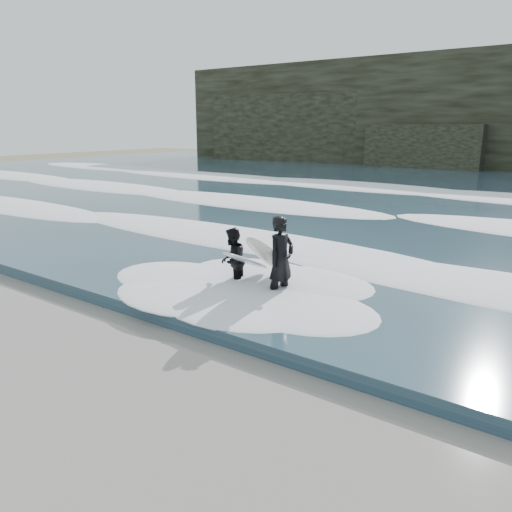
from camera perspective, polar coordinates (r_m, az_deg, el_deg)
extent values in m
plane|color=olive|center=(8.17, -22.82, -15.36)|extent=(120.00, 120.00, 0.00)
cube|color=#284352|center=(33.26, 25.01, 6.84)|extent=(90.00, 52.00, 0.30)
ellipsoid|color=white|center=(14.38, 8.91, 0.31)|extent=(60.00, 3.20, 0.20)
ellipsoid|color=white|center=(20.73, 17.84, 4.26)|extent=(60.00, 4.00, 0.24)
ellipsoid|color=white|center=(29.34, 23.50, 6.70)|extent=(60.00, 4.80, 0.30)
imported|color=black|center=(11.21, 2.89, -0.48)|extent=(0.59, 0.80, 2.00)
ellipsoid|color=silver|center=(11.46, 1.36, 0.07)|extent=(1.01, 2.09, 1.35)
imported|color=black|center=(11.97, -2.71, -0.51)|extent=(0.88, 0.96, 1.59)
ellipsoid|color=silver|center=(11.71, -1.10, -0.55)|extent=(0.60, 1.81, 0.87)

